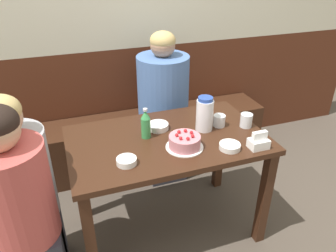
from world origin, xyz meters
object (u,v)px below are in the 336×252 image
at_px(birthday_cake, 185,142).
at_px(person_pale_blue_shirt, 22,196).
at_px(water_pitcher, 205,114).
at_px(glass_shot_small, 219,121).
at_px(person_grey_tee, 163,109).
at_px(glass_tumbler_short, 206,116).
at_px(bench_seat, 136,141).
at_px(soju_bottle, 146,124).
at_px(napkin_holder, 259,142).
at_px(bowl_rice_small, 158,126).
at_px(person_teal_shirt, 20,214).
at_px(bowl_side_dish, 127,161).
at_px(glass_water_tall, 246,120).
at_px(bowl_soup_white, 230,146).

distance_m(birthday_cake, person_pale_blue_shirt, 0.94).
bearing_deg(water_pitcher, birthday_cake, -141.00).
relative_size(glass_shot_small, person_pale_blue_shirt, 0.07).
bearing_deg(person_grey_tee, glass_tumbler_short, 14.82).
bearing_deg(bench_seat, person_pale_blue_shirt, -133.67).
distance_m(soju_bottle, napkin_holder, 0.66).
bearing_deg(water_pitcher, bowl_rice_small, 159.55).
relative_size(water_pitcher, glass_tumbler_short, 2.99).
height_order(bench_seat, person_pale_blue_shirt, person_pale_blue_shirt).
height_order(person_teal_shirt, person_grey_tee, person_grey_tee).
bearing_deg(bench_seat, person_teal_shirt, -129.26).
xyz_separation_m(soju_bottle, glass_shot_small, (0.48, -0.02, -0.05)).
bearing_deg(bowl_side_dish, person_pale_blue_shirt, 167.88).
height_order(glass_water_tall, glass_tumbler_short, glass_water_tall).
bearing_deg(bowl_soup_white, person_teal_shirt, 178.95).
height_order(birthday_cake, glass_water_tall, birthday_cake).
relative_size(bench_seat, glass_tumbler_short, 31.72).
bearing_deg(birthday_cake, glass_tumbler_short, 45.57).
height_order(bench_seat, soju_bottle, soju_bottle).
bearing_deg(glass_tumbler_short, glass_shot_small, -62.47).
height_order(bench_seat, person_teal_shirt, person_teal_shirt).
relative_size(birthday_cake, bowl_rice_small, 1.66).
bearing_deg(person_pale_blue_shirt, bowl_side_dish, -12.12).
relative_size(bench_seat, birthday_cake, 10.69).
relative_size(bench_seat, bowl_side_dish, 21.32).
height_order(bowl_rice_small, glass_shot_small, glass_shot_small).
xyz_separation_m(glass_tumbler_short, glass_shot_small, (0.05, -0.10, 0.00)).
xyz_separation_m(bowl_side_dish, person_pale_blue_shirt, (-0.56, 0.12, -0.18)).
bearing_deg(glass_tumbler_short, person_grey_tee, 104.82).
distance_m(soju_bottle, person_pale_blue_shirt, 0.79).
bearing_deg(person_grey_tee, bowl_side_dish, -30.72).
xyz_separation_m(water_pitcher, glass_water_tall, (0.27, -0.06, -0.06)).
distance_m(soju_bottle, bowl_side_dish, 0.30).
distance_m(napkin_holder, person_pale_blue_shirt, 1.34).
distance_m(birthday_cake, bowl_rice_small, 0.27).
bearing_deg(bench_seat, bowl_side_dish, -106.16).
bearing_deg(person_grey_tee, soju_bottle, -27.94).
relative_size(water_pitcher, bowl_side_dish, 2.01).
bearing_deg(person_grey_tee, glass_shot_small, 17.02).
distance_m(soju_bottle, glass_water_tall, 0.65).
xyz_separation_m(glass_water_tall, glass_shot_small, (-0.16, 0.06, -0.01)).
bearing_deg(bowl_side_dish, bench_seat, 73.84).
height_order(napkin_holder, person_pale_blue_shirt, person_pale_blue_shirt).
bearing_deg(person_teal_shirt, bowl_side_dish, 3.05).
xyz_separation_m(birthday_cake, glass_shot_small, (0.31, 0.17, 0.00)).
distance_m(bench_seat, bowl_soup_white, 1.22).
distance_m(bowl_side_dish, person_teal_shirt, 0.59).
height_order(napkin_holder, bowl_side_dish, napkin_holder).
xyz_separation_m(bench_seat, person_pale_blue_shirt, (-0.85, -0.90, 0.34)).
bearing_deg(glass_shot_small, bowl_rice_small, 166.34).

